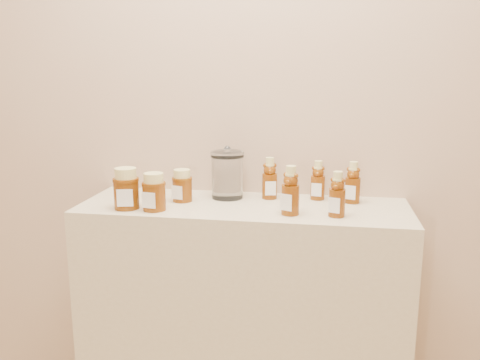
% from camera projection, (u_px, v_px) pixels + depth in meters
% --- Properties ---
extents(wall_back, '(3.50, 0.02, 2.70)m').
position_uv_depth(wall_back, '(252.00, 79.00, 1.95)').
color(wall_back, tan).
rests_on(wall_back, ground).
extents(display_table, '(1.20, 0.40, 0.90)m').
position_uv_depth(display_table, '(243.00, 318.00, 1.95)').
color(display_table, '#BDAE8A').
rests_on(display_table, ground).
extents(bear_bottle_back_left, '(0.07, 0.07, 0.18)m').
position_uv_depth(bear_bottle_back_left, '(270.00, 175.00, 1.93)').
color(bear_bottle_back_left, '#5B2807').
rests_on(bear_bottle_back_left, display_table).
extents(bear_bottle_back_mid, '(0.06, 0.06, 0.17)m').
position_uv_depth(bear_bottle_back_mid, '(318.00, 178.00, 1.92)').
color(bear_bottle_back_mid, '#5B2807').
rests_on(bear_bottle_back_mid, display_table).
extents(bear_bottle_back_right, '(0.08, 0.08, 0.18)m').
position_uv_depth(bear_bottle_back_right, '(353.00, 180.00, 1.87)').
color(bear_bottle_back_right, '#5B2807').
rests_on(bear_bottle_back_right, display_table).
extents(bear_bottle_front_left, '(0.09, 0.09, 0.19)m').
position_uv_depth(bear_bottle_front_left, '(291.00, 187.00, 1.72)').
color(bear_bottle_front_left, '#5B2807').
rests_on(bear_bottle_front_left, display_table).
extents(bear_bottle_front_right, '(0.08, 0.08, 0.17)m').
position_uv_depth(bear_bottle_front_right, '(337.00, 191.00, 1.70)').
color(bear_bottle_front_right, '#5B2807').
rests_on(bear_bottle_front_right, display_table).
extents(honey_jar_left, '(0.11, 0.11, 0.15)m').
position_uv_depth(honey_jar_left, '(126.00, 188.00, 1.80)').
color(honey_jar_left, '#5B2807').
rests_on(honey_jar_left, display_table).
extents(honey_jar_back, '(0.09, 0.09, 0.12)m').
position_uv_depth(honey_jar_back, '(182.00, 185.00, 1.90)').
color(honey_jar_back, '#5B2807').
rests_on(honey_jar_back, display_table).
extents(honey_jar_front, '(0.10, 0.10, 0.13)m').
position_uv_depth(honey_jar_front, '(154.00, 192.00, 1.78)').
color(honey_jar_front, '#5B2807').
rests_on(honey_jar_front, display_table).
extents(glass_canister, '(0.16, 0.16, 0.20)m').
position_uv_depth(glass_canister, '(227.00, 173.00, 1.94)').
color(glass_canister, white).
rests_on(glass_canister, display_table).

